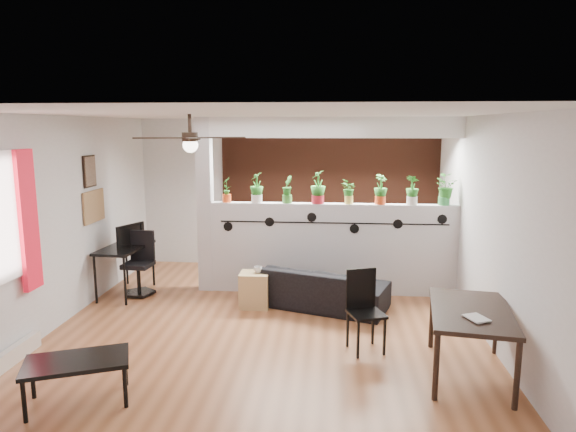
{
  "coord_description": "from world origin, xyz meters",
  "views": [
    {
      "loc": [
        0.79,
        -5.94,
        2.47
      ],
      "look_at": [
        0.21,
        0.6,
        1.31
      ],
      "focal_mm": 32.0,
      "sensor_mm": 36.0,
      "label": 1
    }
  ],
  "objects": [
    {
      "name": "potted_plant_1",
      "position": [
        -0.33,
        1.5,
        1.59
      ],
      "size": [
        0.21,
        0.25,
        0.45
      ],
      "color": "white",
      "rests_on": "partition_wall"
    },
    {
      "name": "potted_plant_5",
      "position": [
        1.48,
        1.5,
        1.58
      ],
      "size": [
        0.29,
        0.28,
        0.44
      ],
      "color": "#D14418",
      "rests_on": "partition_wall"
    },
    {
      "name": "sofa",
      "position": [
        0.6,
        0.88,
        0.26
      ],
      "size": [
        1.94,
        1.25,
        0.53
      ],
      "primitive_type": "imported",
      "rotation": [
        0.0,
        0.0,
        2.81
      ],
      "color": "black",
      "rests_on": "ground"
    },
    {
      "name": "cup",
      "position": [
        -0.21,
        0.78,
        0.53
      ],
      "size": [
        0.12,
        0.12,
        0.09
      ],
      "primitive_type": "imported",
      "rotation": [
        0.0,
        0.0,
        0.11
      ],
      "color": "gray",
      "rests_on": "cube_shelf"
    },
    {
      "name": "ceiling_header",
      "position": [
        0.8,
        1.5,
        2.45
      ],
      "size": [
        3.6,
        0.18,
        0.3
      ],
      "primitive_type": "cube",
      "color": "silver",
      "rests_on": "room_shell"
    },
    {
      "name": "potted_plant_6",
      "position": [
        1.93,
        1.5,
        1.58
      ],
      "size": [
        0.28,
        0.26,
        0.42
      ],
      "color": "silver",
      "rests_on": "partition_wall"
    },
    {
      "name": "coffee_table",
      "position": [
        -1.47,
        -1.84,
        0.37
      ],
      "size": [
        1.01,
        0.79,
        0.42
      ],
      "color": "black",
      "rests_on": "ground"
    },
    {
      "name": "folding_chair",
      "position": [
        1.15,
        -0.44,
        0.53
      ],
      "size": [
        0.47,
        0.47,
        0.9
      ],
      "color": "black",
      "rests_on": "ground"
    },
    {
      "name": "potted_plant_3",
      "position": [
        0.57,
        1.5,
        1.61
      ],
      "size": [
        0.21,
        0.26,
        0.49
      ],
      "color": "#AE1B29",
      "rests_on": "partition_wall"
    },
    {
      "name": "potted_plant_7",
      "position": [
        2.38,
        1.5,
        1.59
      ],
      "size": [
        0.3,
        0.29,
        0.45
      ],
      "color": "#338C45",
      "rests_on": "partition_wall"
    },
    {
      "name": "room_shell",
      "position": [
        0.0,
        0.0,
        1.3
      ],
      "size": [
        6.3,
        7.1,
        2.9
      ],
      "color": "brown",
      "rests_on": "ground"
    },
    {
      "name": "potted_plant_2",
      "position": [
        0.12,
        1.5,
        1.56
      ],
      "size": [
        0.18,
        0.21,
        0.4
      ],
      "color": "#3E8630",
      "rests_on": "partition_wall"
    },
    {
      "name": "potted_plant_4",
      "position": [
        1.03,
        1.5,
        1.54
      ],
      "size": [
        0.19,
        0.21,
        0.36
      ],
      "color": "gold",
      "rests_on": "partition_wall"
    },
    {
      "name": "vine_decal",
      "position": [
        0.8,
        1.4,
        1.08
      ],
      "size": [
        3.31,
        0.01,
        0.3
      ],
      "color": "black",
      "rests_on": "partition_wall"
    },
    {
      "name": "framed_art",
      "position": [
        -2.58,
        0.9,
        1.85
      ],
      "size": [
        0.03,
        0.34,
        0.44
      ],
      "color": "#8C7259",
      "rests_on": "room_shell"
    },
    {
      "name": "ceiling_fan",
      "position": [
        -0.8,
        -0.3,
        2.31
      ],
      "size": [
        1.19,
        1.19,
        0.43
      ],
      "color": "black",
      "rests_on": "room_shell"
    },
    {
      "name": "corkboard",
      "position": [
        -2.58,
        0.95,
        1.35
      ],
      "size": [
        0.03,
        0.6,
        0.45
      ],
      "primitive_type": "cube",
      "color": "olive",
      "rests_on": "room_shell"
    },
    {
      "name": "book",
      "position": [
        2.07,
        -1.29,
        0.7
      ],
      "size": [
        0.24,
        0.27,
        0.02
      ],
      "primitive_type": "imported",
      "rotation": [
        0.0,
        0.0,
        0.4
      ],
      "color": "gray",
      "rests_on": "dining_table"
    },
    {
      "name": "dining_table",
      "position": [
        2.17,
        -0.99,
        0.61
      ],
      "size": [
        0.94,
        1.35,
        0.69
      ],
      "color": "black",
      "rests_on": "ground"
    },
    {
      "name": "potted_plant_0",
      "position": [
        -0.78,
        1.5,
        1.55
      ],
      "size": [
        0.18,
        0.21,
        0.38
      ],
      "color": "#E44C1A",
      "rests_on": "partition_wall"
    },
    {
      "name": "pier_column",
      "position": [
        -1.11,
        1.5,
        1.3
      ],
      "size": [
        0.22,
        0.2,
        2.6
      ],
      "primitive_type": "cube",
      "color": "#BCBCC1",
      "rests_on": "ground"
    },
    {
      "name": "computer_desk",
      "position": [
        -2.25,
        1.16,
        0.66
      ],
      "size": [
        0.61,
        1.04,
        0.73
      ],
      "color": "black",
      "rests_on": "ground"
    },
    {
      "name": "brick_panel",
      "position": [
        0.8,
        2.97,
        1.3
      ],
      "size": [
        3.9,
        0.05,
        2.6
      ],
      "primitive_type": "cube",
      "color": "#9D482D",
      "rests_on": "ground"
    },
    {
      "name": "office_chair",
      "position": [
        -2.04,
        1.17,
        0.41
      ],
      "size": [
        0.48,
        0.48,
        0.92
      ],
      "color": "black",
      "rests_on": "ground"
    },
    {
      "name": "monitor",
      "position": [
        -2.25,
        1.31,
        0.81
      ],
      "size": [
        0.3,
        0.17,
        0.17
      ],
      "primitive_type": "imported",
      "rotation": [
        0.0,
        0.0,
        1.16
      ],
      "color": "black",
      "rests_on": "computer_desk"
    },
    {
      "name": "cube_shelf",
      "position": [
        -0.26,
        0.78,
        0.24
      ],
      "size": [
        0.4,
        0.36,
        0.49
      ],
      "primitive_type": "cube",
      "rotation": [
        0.0,
        0.0,
        0.01
      ],
      "color": "tan",
      "rests_on": "ground"
    },
    {
      "name": "baseboard_heater",
      "position": [
        -2.54,
        -1.2,
        0.09
      ],
      "size": [
        0.08,
        1.0,
        0.18
      ],
      "primitive_type": "cube",
      "color": "silver",
      "rests_on": "ground"
    },
    {
      "name": "partition_wall",
      "position": [
        0.8,
        1.5,
        0.68
      ],
      "size": [
        3.6,
        0.18,
        1.35
      ],
      "primitive_type": "cube",
      "color": "#BCBCC1",
      "rests_on": "ground"
    }
  ]
}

